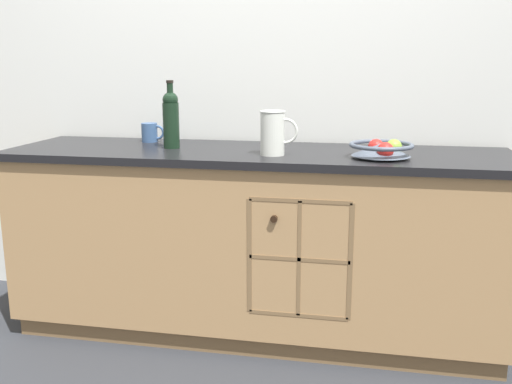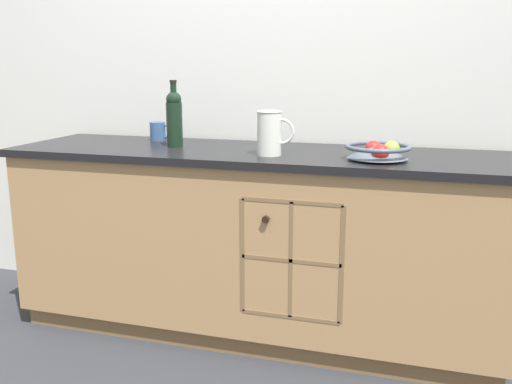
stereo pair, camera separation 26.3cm
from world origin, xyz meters
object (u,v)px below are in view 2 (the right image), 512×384
at_px(fruit_bowl, 379,150).
at_px(white_pitcher, 270,132).
at_px(ceramic_mug, 158,131).
at_px(standing_wine_bottle, 175,117).

distance_m(fruit_bowl, white_pitcher, 0.46).
relative_size(white_pitcher, ceramic_mug, 1.61).
bearing_deg(white_pitcher, fruit_bowl, 0.95).
distance_m(fruit_bowl, standing_wine_bottle, 0.97).
bearing_deg(ceramic_mug, standing_wine_bottle, -45.32).
distance_m(white_pitcher, standing_wine_bottle, 0.52).
bearing_deg(standing_wine_bottle, fruit_bowl, -6.82).
xyz_separation_m(ceramic_mug, standing_wine_bottle, (0.18, -0.18, 0.09)).
height_order(fruit_bowl, white_pitcher, white_pitcher).
bearing_deg(standing_wine_bottle, ceramic_mug, 134.68).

